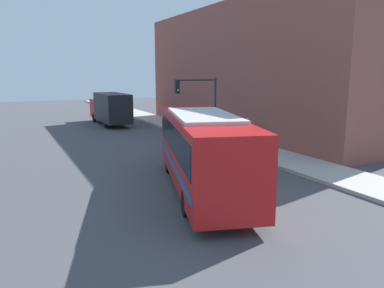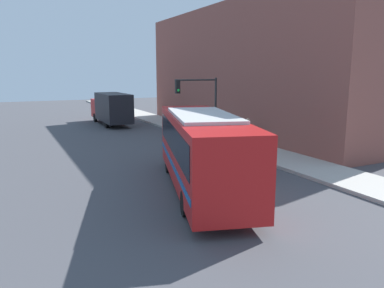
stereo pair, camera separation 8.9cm
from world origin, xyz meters
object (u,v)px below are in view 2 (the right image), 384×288
object	(u,v)px
traffic_light_pole	(201,98)
pedestrian_mid_block	(212,123)
pedestrian_near_corner	(247,131)
city_bus	(202,147)
parking_meter	(228,132)
delivery_truck	(111,108)
fire_hydrant	(262,150)

from	to	relation	value
traffic_light_pole	pedestrian_mid_block	xyz separation A→B (m)	(2.55, 2.92, -2.29)
pedestrian_near_corner	pedestrian_mid_block	world-z (taller)	pedestrian_near_corner
pedestrian_near_corner	pedestrian_mid_block	distance (m)	5.10
city_bus	parking_meter	bearing A→B (deg)	68.47
pedestrian_near_corner	delivery_truck	bearing A→B (deg)	110.27
traffic_light_pole	pedestrian_near_corner	world-z (taller)	traffic_light_pole
city_bus	delivery_truck	world-z (taller)	city_bus
fire_hydrant	delivery_truck	bearing A→B (deg)	102.46
fire_hydrant	parking_meter	size ratio (longest dim) A/B	0.62
delivery_truck	fire_hydrant	size ratio (longest dim) A/B	10.07
parking_meter	pedestrian_mid_block	world-z (taller)	pedestrian_mid_block
city_bus	pedestrian_mid_block	size ratio (longest dim) A/B	6.17
delivery_truck	traffic_light_pole	distance (m)	13.48
delivery_truck	pedestrian_mid_block	world-z (taller)	delivery_truck
pedestrian_mid_block	city_bus	bearing A→B (deg)	-121.08
city_bus	parking_meter	xyz separation A→B (m)	(6.00, 7.49, -0.87)
city_bus	pedestrian_mid_block	bearing A→B (deg)	76.09
pedestrian_near_corner	traffic_light_pole	bearing A→B (deg)	138.95
delivery_truck	city_bus	bearing A→B (deg)	-94.65
delivery_truck	fire_hydrant	bearing A→B (deg)	-77.54
city_bus	pedestrian_near_corner	world-z (taller)	city_bus
city_bus	parking_meter	world-z (taller)	city_bus
delivery_truck	pedestrian_mid_block	xyz separation A→B (m)	(5.65, -10.10, -0.64)
parking_meter	delivery_truck	bearing A→B (deg)	105.50
city_bus	delivery_truck	distance (m)	22.59
city_bus	delivery_truck	bearing A→B (deg)	102.52
parking_meter	pedestrian_mid_block	bearing A→B (deg)	73.22
parking_meter	pedestrian_mid_block	xyz separation A→B (m)	(1.49, 4.93, -0.02)
traffic_light_pole	pedestrian_near_corner	distance (m)	4.01
city_bus	fire_hydrant	xyz separation A→B (m)	(6.00, 3.66, -1.36)
fire_hydrant	pedestrian_near_corner	distance (m)	3.97
city_bus	delivery_truck	size ratio (longest dim) A/B	1.29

